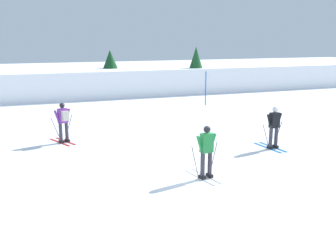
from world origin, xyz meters
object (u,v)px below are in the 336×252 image
at_px(skier_purple, 63,121).
at_px(skier_black, 274,126).
at_px(conifer_far_right, 110,66).
at_px(skier_green, 206,151).
at_px(conifer_far_left, 196,65).
at_px(trail_marker_pole, 206,88).

bearing_deg(skier_purple, skier_black, -25.35).
xyz_separation_m(skier_purple, conifer_far_right, (4.78, 13.89, 1.18)).
distance_m(skier_purple, conifer_far_right, 14.74).
relative_size(skier_green, conifer_far_left, 0.47).
bearing_deg(conifer_far_left, conifer_far_right, 163.12).
height_order(skier_green, conifer_far_left, conifer_far_left).
distance_m(skier_black, conifer_far_right, 17.89).
bearing_deg(skier_black, skier_purple, 154.65).
distance_m(skier_black, skier_green, 4.47).
xyz_separation_m(skier_black, conifer_far_left, (3.48, 15.61, 1.32)).
bearing_deg(conifer_far_right, trail_marker_pole, -57.64).
height_order(skier_black, conifer_far_right, conifer_far_right).
bearing_deg(conifer_far_right, skier_black, -80.25).
relative_size(trail_marker_pole, conifer_far_right, 0.65).
xyz_separation_m(conifer_far_left, conifer_far_right, (-6.50, 1.97, -0.09)).
distance_m(trail_marker_pole, conifer_far_left, 5.93).
bearing_deg(skier_black, conifer_far_right, 99.75).
xyz_separation_m(skier_purple, trail_marker_pole, (9.55, 6.36, 0.15)).
relative_size(trail_marker_pole, conifer_far_left, 0.60).
xyz_separation_m(trail_marker_pole, conifer_far_right, (-4.77, 7.53, 1.03)).
xyz_separation_m(skier_black, skier_green, (-3.95, -2.10, 0.00)).
distance_m(skier_black, conifer_far_left, 16.05).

